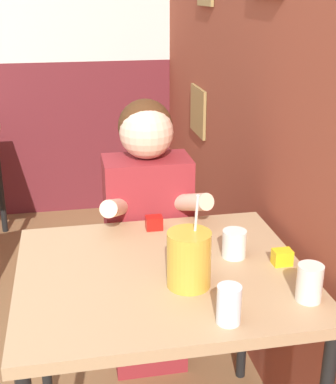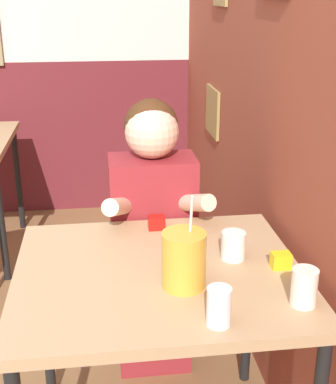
% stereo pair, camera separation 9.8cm
% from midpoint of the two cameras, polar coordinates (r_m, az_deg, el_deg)
% --- Properties ---
extents(brick_wall_right, '(0.08, 4.77, 2.70)m').
position_cam_midpoint_polar(brick_wall_right, '(2.55, 5.93, 15.80)').
color(brick_wall_right, brown).
rests_on(brick_wall_right, ground_plane).
extents(back_wall, '(5.21, 0.09, 2.70)m').
position_cam_midpoint_polar(back_wall, '(3.88, -17.92, 16.75)').
color(back_wall, silver).
rests_on(back_wall, ground_plane).
extents(main_table, '(0.89, 0.77, 0.75)m').
position_cam_midpoint_polar(main_table, '(1.72, -2.33, -10.55)').
color(main_table, tan).
rests_on(main_table, ground_plane).
extents(person_seated, '(0.42, 0.41, 1.18)m').
position_cam_midpoint_polar(person_seated, '(2.19, -3.44, -4.67)').
color(person_seated, maroon).
rests_on(person_seated, ground_plane).
extents(cocktail_pitcher, '(0.13, 0.13, 0.29)m').
position_cam_midpoint_polar(cocktail_pitcher, '(1.56, 0.45, -7.20)').
color(cocktail_pitcher, gold).
rests_on(cocktail_pitcher, main_table).
extents(glass_near_pitcher, '(0.06, 0.06, 0.11)m').
position_cam_midpoint_polar(glass_near_pitcher, '(1.42, 4.51, -11.91)').
color(glass_near_pitcher, silver).
rests_on(glass_near_pitcher, main_table).
extents(glass_center, '(0.08, 0.08, 0.09)m').
position_cam_midpoint_polar(glass_center, '(1.75, 5.48, -5.53)').
color(glass_center, silver).
rests_on(glass_center, main_table).
extents(glass_far_side, '(0.07, 0.07, 0.11)m').
position_cam_midpoint_polar(glass_far_side, '(1.54, 13.10, -9.44)').
color(glass_far_side, silver).
rests_on(glass_far_side, main_table).
extents(condiment_ketchup, '(0.06, 0.04, 0.05)m').
position_cam_midpoint_polar(condiment_ketchup, '(1.94, -2.94, -3.32)').
color(condiment_ketchup, '#B7140F').
rests_on(condiment_ketchup, main_table).
extents(condiment_mustard, '(0.06, 0.04, 0.05)m').
position_cam_midpoint_polar(condiment_mustard, '(1.73, 10.49, -6.88)').
color(condiment_mustard, yellow).
rests_on(condiment_mustard, main_table).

